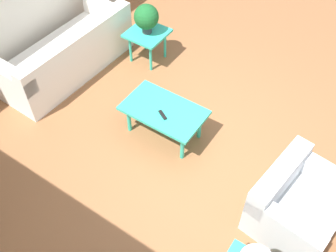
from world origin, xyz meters
TOP-DOWN VIEW (x-y plane):
  - ground_plane at (0.00, 0.00)m, footprint 14.00×14.00m
  - sofa at (2.33, -0.18)m, footprint 0.86×2.09m
  - armchair at (-1.34, 0.30)m, footprint 0.92×1.05m
  - coffee_table at (0.49, 0.06)m, footprint 1.01×0.60m
  - side_table_plant at (1.55, -1.06)m, footprint 0.55×0.55m
  - potted_plant at (1.55, -1.06)m, footprint 0.36×0.36m
  - remote_control at (0.44, 0.15)m, footprint 0.16×0.11m

SIDE VIEW (x-z plane):
  - ground_plane at x=0.00m, z-range 0.00..0.00m
  - armchair at x=-1.34m, z-range -0.07..0.64m
  - sofa at x=2.33m, z-range -0.09..0.68m
  - coffee_table at x=0.49m, z-range 0.17..0.62m
  - side_table_plant at x=1.55m, z-range 0.18..0.67m
  - remote_control at x=0.44m, z-range 0.45..0.47m
  - potted_plant at x=1.55m, z-range 0.52..0.97m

